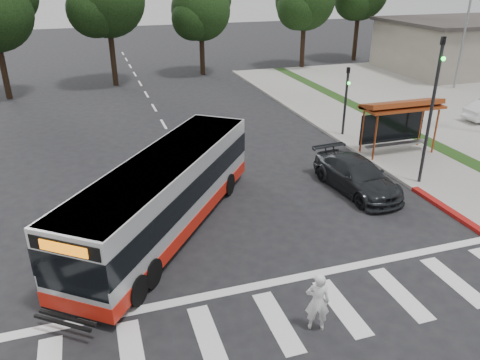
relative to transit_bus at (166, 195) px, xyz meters
name	(u,v)px	position (x,y,z in m)	size (l,w,h in m)	color
ground	(227,234)	(2.00, -1.01, -1.42)	(140.00, 140.00, 0.00)	black
sidewalk_east	(368,135)	(13.00, 6.99, -1.36)	(4.00, 40.00, 0.12)	gray
curb_east	(337,138)	(11.00, 6.99, -1.34)	(0.30, 40.00, 0.15)	#9E9991
curb_east_red	(463,220)	(11.00, -3.01, -1.34)	(0.32, 6.00, 0.15)	maroon
commercial_building	(466,47)	(32.00, 20.99, 0.78)	(14.00, 10.00, 4.40)	gray
building_roof_cap	(471,21)	(32.00, 20.99, 3.13)	(14.60, 10.60, 0.30)	#383330
crosswalk_ladder	(278,322)	(2.00, -6.01, -1.41)	(18.00, 2.60, 0.01)	silver
bus_shelter	(400,111)	(12.80, 4.10, 0.93)	(4.20, 1.60, 2.86)	#923C18
traffic_signal_ne_tall	(433,101)	(11.60, 0.49, 2.46)	(0.18, 0.37, 6.50)	black
traffic_signal_ne_short	(346,94)	(11.60, 7.48, 1.06)	(0.18, 0.37, 4.00)	black
lot_light_mid	(468,12)	(26.00, 14.99, 4.49)	(1.90, 0.35, 9.01)	gray
tree_north_b	(201,9)	(8.07, 27.05, 4.24)	(5.72, 5.33, 8.43)	black
transit_bus	(166,195)	(0.00, 0.00, 0.00)	(2.38, 10.98, 2.84)	#BBBDC0
pedestrian	(317,302)	(2.90, -6.55, -0.53)	(0.65, 0.43, 1.78)	white
dark_sedan	(357,175)	(8.48, 0.80, -0.71)	(1.99, 4.91, 1.42)	#212326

